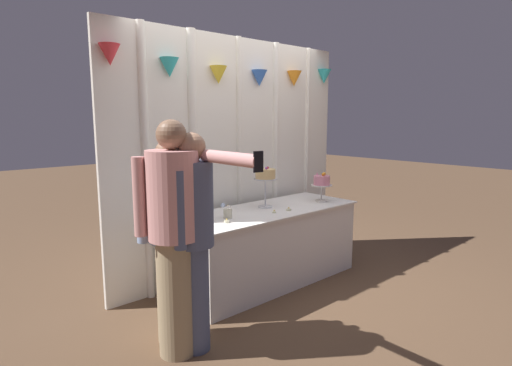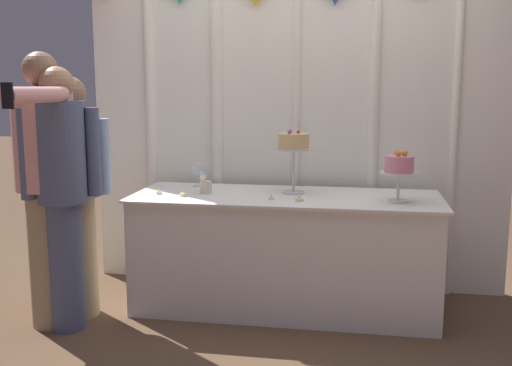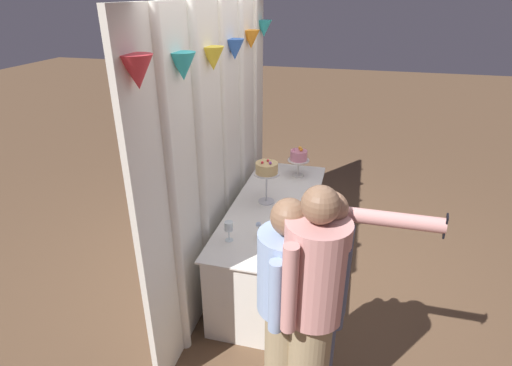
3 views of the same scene
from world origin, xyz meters
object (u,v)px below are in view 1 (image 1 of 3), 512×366
(guest_man_pink_jacket, at_px, (172,235))
(guest_girl_blue_dress, at_px, (175,230))
(cake_display_nearright, at_px, (322,182))
(wine_glass, at_px, (201,203))
(tealight_far_left, at_px, (206,224))
(tealight_far_right, at_px, (289,210))
(cake_display_nearleft, at_px, (265,176))
(tealight_near_left, at_px, (227,221))
(tealight_near_right, at_px, (274,212))
(guest_man_dark_suit, at_px, (193,233))
(cake_table, at_px, (268,246))
(flower_vase, at_px, (227,212))

(guest_man_pink_jacket, height_order, guest_girl_blue_dress, guest_girl_blue_dress)
(cake_display_nearright, relative_size, wine_glass, 1.94)
(tealight_far_left, distance_m, guest_man_pink_jacket, 0.54)
(guest_man_pink_jacket, bearing_deg, tealight_far_right, 6.83)
(cake_display_nearleft, xyz_separation_m, tealight_near_left, (-0.68, -0.23, -0.31))
(tealight_far_left, xyz_separation_m, tealight_near_right, (0.75, -0.07, -0.00))
(guest_man_dark_suit, bearing_deg, cake_table, 24.26)
(tealight_far_left, height_order, guest_man_pink_jacket, guest_man_pink_jacket)
(tealight_far_right, distance_m, guest_man_dark_suit, 1.41)
(wine_glass, bearing_deg, cake_table, -18.55)
(cake_display_nearleft, relative_size, cake_display_nearright, 1.31)
(tealight_far_left, bearing_deg, cake_display_nearleft, 11.65)
(tealight_near_right, height_order, guest_man_dark_suit, guest_man_dark_suit)
(guest_man_dark_suit, bearing_deg, tealight_near_left, 33.94)
(tealight_near_left, xyz_separation_m, guest_girl_blue_dress, (-0.73, -0.37, 0.14))
(tealight_far_right, distance_m, guest_girl_blue_dress, 1.52)
(tealight_near_left, relative_size, guest_man_pink_jacket, 0.03)
(tealight_far_left, distance_m, tealight_near_left, 0.19)
(tealight_far_left, bearing_deg, tealight_far_right, -5.29)
(tealight_far_left, relative_size, tealight_near_right, 1.02)
(cake_display_nearleft, xyz_separation_m, guest_girl_blue_dress, (-1.41, -0.61, -0.17))
(wine_glass, distance_m, guest_girl_blue_dress, 1.03)
(flower_vase, relative_size, tealight_far_right, 2.68)
(cake_display_nearleft, bearing_deg, guest_girl_blue_dress, -156.78)
(wine_glass, bearing_deg, cake_display_nearleft, -11.29)
(cake_display_nearleft, relative_size, tealight_far_left, 10.73)
(cake_display_nearleft, relative_size, guest_man_dark_suit, 0.27)
(cake_table, xyz_separation_m, tealight_far_left, (-0.82, -0.10, 0.39))
(wine_glass, distance_m, tealight_far_right, 0.87)
(tealight_far_left, relative_size, tealight_far_right, 0.75)
(cake_display_nearleft, distance_m, cake_display_nearright, 0.69)
(cake_table, height_order, guest_man_dark_suit, guest_man_dark_suit)
(cake_table, xyz_separation_m, cake_display_nearleft, (0.04, 0.08, 0.69))
(cake_display_nearright, relative_size, tealight_far_left, 8.22)
(cake_table, height_order, cake_display_nearright, cake_display_nearright)
(tealight_near_right, bearing_deg, cake_table, 66.51)
(guest_girl_blue_dress, bearing_deg, tealight_near_left, 26.94)
(tealight_far_left, relative_size, guest_man_pink_jacket, 0.03)
(cake_display_nearright, bearing_deg, tealight_far_left, 179.51)
(wine_glass, height_order, tealight_far_right, wine_glass)
(wine_glass, bearing_deg, guest_man_dark_suit, -127.28)
(cake_display_nearright, xyz_separation_m, flower_vase, (-1.23, 0.09, -0.16))
(tealight_near_right, relative_size, tealight_far_right, 0.73)
(wine_glass, height_order, flower_vase, wine_glass)
(tealight_far_right, bearing_deg, tealight_near_right, 173.43)
(cake_table, height_order, tealight_far_left, tealight_far_left)
(tealight_far_right, height_order, guest_man_dark_suit, guest_man_dark_suit)
(tealight_near_left, distance_m, guest_man_dark_suit, 0.74)
(tealight_near_right, bearing_deg, wine_glass, 146.84)
(guest_man_dark_suit, bearing_deg, guest_girl_blue_dress, 162.84)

